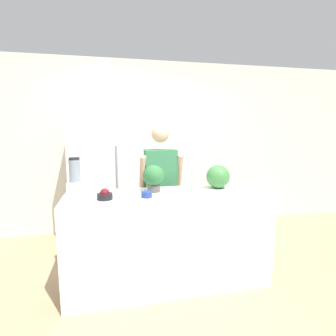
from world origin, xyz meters
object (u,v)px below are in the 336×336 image
blender (75,179)px  bowl_cherries (105,195)px  potted_plant (154,177)px  refrigerator (100,179)px  bowl_cream (127,192)px  watermelon (218,177)px  person (161,190)px  bowl_small_blue (147,194)px

blender → bowl_cherries: bearing=-44.0°
potted_plant → refrigerator: bearing=116.4°
bowl_cream → potted_plant: potted_plant is taller
watermelon → bowl_cream: 0.96m
blender → refrigerator: bearing=79.9°
refrigerator → bowl_cream: refrigerator is taller
bowl_cream → watermelon: bearing=7.9°
potted_plant → bowl_cream: bearing=-147.2°
blender → bowl_cream: bearing=-27.8°
person → watermelon: size_ratio=6.61×
bowl_cream → blender: (-0.49, 0.26, 0.10)m
bowl_cream → potted_plant: 0.34m
refrigerator → bowl_small_blue: 1.44m
refrigerator → bowl_cream: (0.30, -1.33, 0.12)m
potted_plant → blender: bearing=174.0°
person → bowl_cream: person is taller
refrigerator → blender: bearing=-100.1°
refrigerator → bowl_cream: bearing=-77.4°
refrigerator → watermelon: bearing=-43.8°
person → watermelon: (0.51, -0.56, 0.25)m
refrigerator → bowl_cream: size_ratio=13.04×
bowl_cherries → blender: (-0.28, 0.27, 0.11)m
person → bowl_cream: size_ratio=12.01×
person → bowl_cherries: person is taller
bowl_cherries → bowl_small_blue: bowl_cherries is taller
refrigerator → person: size_ratio=1.09×
watermelon → bowl_cream: (-0.95, -0.13, -0.09)m
person → bowl_small_blue: size_ratio=16.29×
blender → watermelon: bearing=-5.0°
watermelon → bowl_small_blue: watermelon is taller
potted_plant → person: bearing=71.8°
bowl_cherries → bowl_cream: size_ratio=1.03×
bowl_cherries → blender: 0.41m
bowl_cream → bowl_small_blue: 0.18m
bowl_cherries → bowl_small_blue: (0.38, -0.01, -0.01)m
potted_plant → watermelon: bearing=-3.9°
watermelon → potted_plant: 0.68m
person → bowl_small_blue: person is taller
bowl_cherries → potted_plant: bearing=21.9°
refrigerator → person: refrigerator is taller
person → bowl_cherries: size_ratio=11.70×
bowl_small_blue → potted_plant: size_ratio=0.37×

